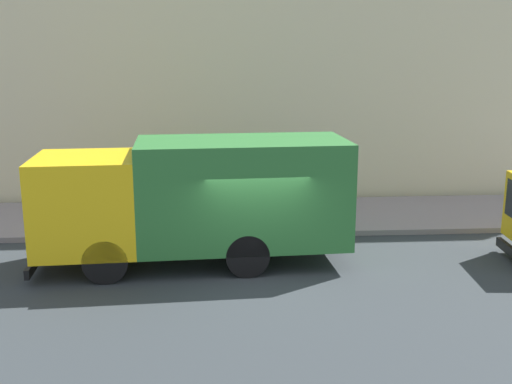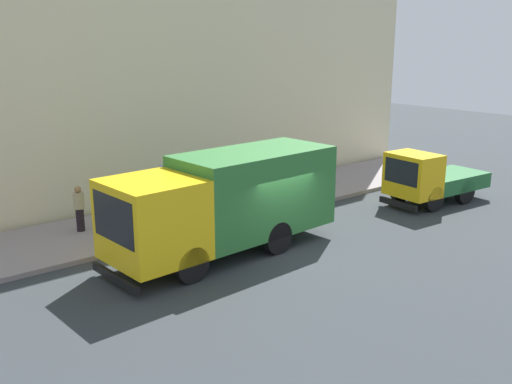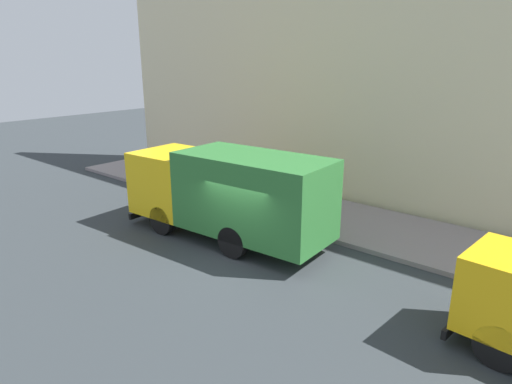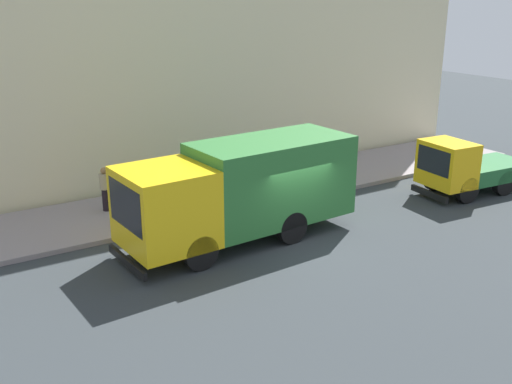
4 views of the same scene
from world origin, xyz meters
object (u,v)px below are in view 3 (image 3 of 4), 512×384
large_utility_truck (227,191)px  pedestrian_walking (249,173)px  traffic_cone_orange (228,193)px  street_sign_post (250,178)px

large_utility_truck → pedestrian_walking: 5.61m
large_utility_truck → pedestrian_walking: (4.67, 3.01, -0.77)m
large_utility_truck → pedestrian_walking: size_ratio=4.92×
traffic_cone_orange → street_sign_post: 2.21m
traffic_cone_orange → pedestrian_walking: bearing=9.0°
large_utility_truck → street_sign_post: bearing=18.1°
large_utility_truck → pedestrian_walking: large_utility_truck is taller
pedestrian_walking → street_sign_post: bearing=-40.4°
traffic_cone_orange → large_utility_truck: bearing=-136.4°
pedestrian_walking → traffic_cone_orange: bearing=-73.1°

